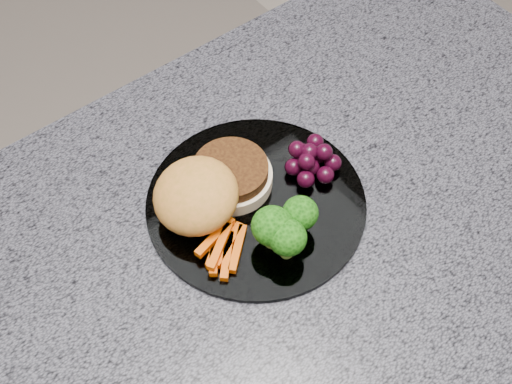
# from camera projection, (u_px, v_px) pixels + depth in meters

# --- Properties ---
(countertop) EXTENTS (1.20, 0.60, 0.04)m
(countertop) POSITION_uv_depth(u_px,v_px,m) (209.00, 278.00, 0.81)
(countertop) COLOR #52515C
(countertop) RESTS_ON island_cabinet
(plate) EXTENTS (0.26, 0.26, 0.01)m
(plate) POSITION_uv_depth(u_px,v_px,m) (256.00, 203.00, 0.84)
(plate) COLOR white
(plate) RESTS_ON countertop
(burger) EXTENTS (0.18, 0.13, 0.05)m
(burger) POSITION_uv_depth(u_px,v_px,m) (209.00, 190.00, 0.82)
(burger) COLOR beige
(burger) RESTS_ON plate
(carrot_sticks) EXTENTS (0.07, 0.07, 0.02)m
(carrot_sticks) POSITION_uv_depth(u_px,v_px,m) (223.00, 247.00, 0.79)
(carrot_sticks) COLOR #D94E03
(carrot_sticks) RESTS_ON plate
(broccoli) EXTENTS (0.08, 0.07, 0.06)m
(broccoli) POSITION_uv_depth(u_px,v_px,m) (285.00, 227.00, 0.78)
(broccoli) COLOR olive
(broccoli) RESTS_ON plate
(grape_bunch) EXTENTS (0.07, 0.07, 0.04)m
(grape_bunch) POSITION_uv_depth(u_px,v_px,m) (312.00, 160.00, 0.86)
(grape_bunch) COLOR black
(grape_bunch) RESTS_ON plate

